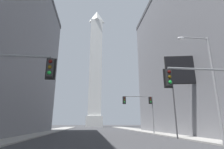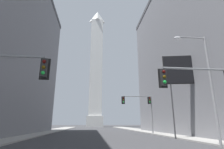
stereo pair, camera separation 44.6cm
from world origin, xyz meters
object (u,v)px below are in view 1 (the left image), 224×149
at_px(obelisk, 96,66).
at_px(traffic_light_mid_right, 143,105).
at_px(traffic_light_near_right, 215,86).
at_px(street_lamp, 209,76).
at_px(billboard_sign, 183,72).

bearing_deg(obelisk, traffic_light_mid_right, -83.33).
distance_m(traffic_light_near_right, street_lamp, 3.65).
xyz_separation_m(obelisk, traffic_light_mid_right, (7.04, -60.25, -26.57)).
distance_m(obelisk, traffic_light_mid_right, 66.23).
bearing_deg(street_lamp, traffic_light_mid_right, 93.66).
height_order(obelisk, street_lamp, obelisk).
relative_size(traffic_light_mid_right, street_lamp, 0.68).
xyz_separation_m(street_lamp, billboard_sign, (1.88, 7.22, 2.51)).
distance_m(obelisk, street_lamp, 81.18).
height_order(traffic_light_mid_right, street_lamp, street_lamp).
bearing_deg(billboard_sign, street_lamp, -104.61).
xyz_separation_m(obelisk, billboard_sign, (9.97, -69.33, -23.28)).
xyz_separation_m(traffic_light_near_right, street_lamp, (1.76, 2.82, 1.52)).
height_order(street_lamp, billboard_sign, billboard_sign).
distance_m(traffic_light_mid_right, traffic_light_near_right, 19.14).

